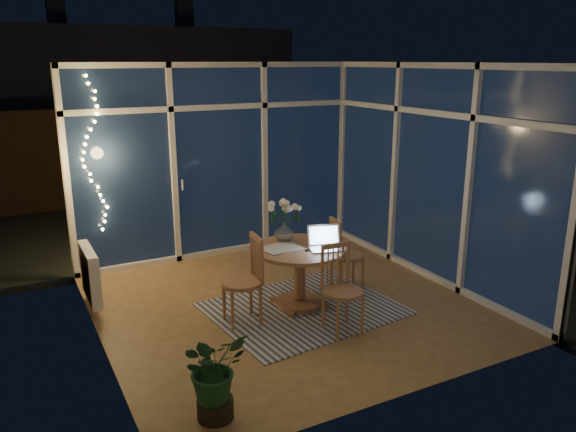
% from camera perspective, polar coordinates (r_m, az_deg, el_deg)
% --- Properties ---
extents(floor, '(4.00, 4.00, 0.00)m').
position_cam_1_polar(floor, '(6.33, -0.04, -8.93)').
color(floor, brown).
rests_on(floor, ground).
extents(ceiling, '(4.00, 4.00, 0.00)m').
position_cam_1_polar(ceiling, '(5.76, -0.04, 15.31)').
color(ceiling, white).
rests_on(ceiling, wall_back).
extents(wall_back, '(4.00, 0.04, 2.60)m').
position_cam_1_polar(wall_back, '(7.70, -7.01, 5.56)').
color(wall_back, silver).
rests_on(wall_back, floor).
extents(wall_front, '(4.00, 0.04, 2.60)m').
position_cam_1_polar(wall_front, '(4.31, 12.45, -2.79)').
color(wall_front, silver).
rests_on(wall_front, floor).
extents(wall_left, '(0.04, 4.00, 2.60)m').
position_cam_1_polar(wall_left, '(5.31, -19.50, 0.18)').
color(wall_left, silver).
rests_on(wall_left, floor).
extents(wall_right, '(0.04, 4.00, 2.60)m').
position_cam_1_polar(wall_right, '(7.05, 14.55, 4.23)').
color(wall_right, silver).
rests_on(wall_right, floor).
extents(window_wall_back, '(4.00, 0.10, 2.60)m').
position_cam_1_polar(window_wall_back, '(7.67, -6.91, 5.52)').
color(window_wall_back, white).
rests_on(window_wall_back, floor).
extents(window_wall_right, '(0.10, 4.00, 2.60)m').
position_cam_1_polar(window_wall_right, '(7.02, 14.30, 4.21)').
color(window_wall_right, white).
rests_on(window_wall_right, floor).
extents(radiator, '(0.10, 0.70, 0.58)m').
position_cam_1_polar(radiator, '(6.44, -19.50, -5.58)').
color(radiator, white).
rests_on(radiator, wall_left).
extents(fairy_lights, '(0.24, 0.10, 1.85)m').
position_cam_1_polar(fairy_lights, '(7.14, -19.24, 5.84)').
color(fairy_lights, '#FFCA66').
rests_on(fairy_lights, window_wall_back).
extents(garden_patio, '(12.00, 6.00, 0.10)m').
position_cam_1_polar(garden_patio, '(10.92, -9.97, 1.14)').
color(garden_patio, black).
rests_on(garden_patio, ground).
extents(garden_fence, '(11.00, 0.08, 1.80)m').
position_cam_1_polar(garden_fence, '(11.07, -13.49, 6.21)').
color(garden_fence, '#3D2A16').
rests_on(garden_fence, ground).
extents(neighbour_roof, '(7.00, 3.00, 2.20)m').
position_cam_1_polar(neighbour_roof, '(13.93, -15.84, 13.30)').
color(neighbour_roof, '#35383F').
rests_on(neighbour_roof, ground).
extents(garden_shrubs, '(0.90, 0.90, 0.90)m').
position_cam_1_polar(garden_shrubs, '(8.97, -14.83, 1.04)').
color(garden_shrubs, '#1B3216').
rests_on(garden_shrubs, ground).
extents(rug, '(2.09, 1.74, 0.01)m').
position_cam_1_polar(rug, '(6.22, 1.62, -9.38)').
color(rug, beige).
rests_on(rug, floor).
extents(dining_table, '(1.10, 1.10, 0.68)m').
position_cam_1_polar(dining_table, '(6.16, 1.18, -6.20)').
color(dining_table, '#9F6A48').
rests_on(dining_table, floor).
extents(chair_left, '(0.47, 0.47, 0.94)m').
position_cam_1_polar(chair_left, '(5.74, -4.75, -6.54)').
color(chair_left, '#9F6A48').
rests_on(chair_left, floor).
extents(chair_right, '(0.48, 0.48, 0.89)m').
position_cam_1_polar(chair_right, '(6.60, 6.05, -3.84)').
color(chair_right, '#9F6A48').
rests_on(chair_right, floor).
extents(chair_front, '(0.43, 0.43, 0.89)m').
position_cam_1_polar(chair_front, '(5.59, 5.63, -7.45)').
color(chair_front, '#9F6A48').
rests_on(chair_front, floor).
extents(laptop, '(0.43, 0.39, 0.26)m').
position_cam_1_polar(laptop, '(5.95, 3.96, -2.22)').
color(laptop, silver).
rests_on(laptop, dining_table).
extents(flower_vase, '(0.22, 0.22, 0.21)m').
position_cam_1_polar(flower_vase, '(6.21, -0.38, -1.65)').
color(flower_vase, white).
rests_on(flower_vase, dining_table).
extents(bowl, '(0.17, 0.17, 0.04)m').
position_cam_1_polar(bowl, '(6.28, 3.46, -2.31)').
color(bowl, white).
rests_on(bowl, dining_table).
extents(newspapers, '(0.43, 0.35, 0.01)m').
position_cam_1_polar(newspapers, '(6.03, -0.72, -3.17)').
color(newspapers, beige).
rests_on(newspapers, dining_table).
extents(phone, '(0.12, 0.08, 0.01)m').
position_cam_1_polar(phone, '(5.94, 2.29, -3.49)').
color(phone, black).
rests_on(phone, dining_table).
extents(potted_plant, '(0.63, 0.58, 0.76)m').
position_cam_1_polar(potted_plant, '(4.37, -7.53, -15.56)').
color(potted_plant, '#184421').
rests_on(potted_plant, floor).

